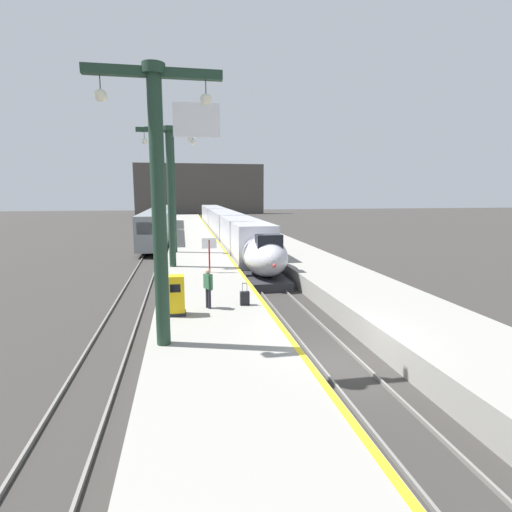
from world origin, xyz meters
name	(u,v)px	position (x,y,z in m)	size (l,w,h in m)	color
ground_plane	(339,364)	(0.00, 0.00, 0.00)	(260.00, 260.00, 0.00)	#33302D
platform_left	(196,251)	(-4.05, 24.75, 0.53)	(4.80, 110.00, 1.05)	gray
platform_right	(280,249)	(4.05, 24.75, 0.53)	(4.80, 110.00, 1.05)	gray
platform_left_safety_stripe	(220,245)	(-1.77, 24.75, 1.05)	(0.20, 107.80, 0.01)	yellow
rail_main_left	(228,251)	(-0.75, 27.50, 0.06)	(0.08, 110.00, 0.12)	slate
rail_main_right	(242,250)	(0.75, 27.50, 0.06)	(0.08, 110.00, 0.12)	slate
rail_secondary_left	(146,253)	(-8.85, 27.50, 0.06)	(0.08, 110.00, 0.12)	slate
rail_secondary_right	(161,253)	(-7.35, 27.50, 0.06)	(0.08, 110.00, 0.12)	slate
highspeed_train_main	(225,225)	(0.00, 37.15, 1.96)	(2.92, 55.83, 3.60)	silver
regional_train_adjacent	(160,221)	(-8.10, 42.25, 2.13)	(2.85, 36.60, 3.80)	gray
station_column_near	(160,178)	(-5.84, 0.29, 6.31)	(4.00, 0.68, 8.53)	#1E3828
station_column_mid	(170,184)	(-5.90, 14.22, 6.46)	(4.00, 0.68, 8.98)	#1E3828
station_column_far	(172,178)	(-5.90, 20.82, 7.02)	(4.00, 0.68, 10.02)	#1E3828
passenger_near_edge	(208,285)	(-4.22, 4.07, 2.04)	(0.38, 0.50, 1.69)	#23232D
rolling_suitcase	(245,298)	(-2.64, 4.25, 1.35)	(0.40, 0.22, 0.98)	black
ticket_machine_yellow	(176,297)	(-5.55, 3.36, 1.79)	(0.76, 0.62, 1.60)	yellow
departure_info_board	(209,248)	(-3.65, 11.77, 2.56)	(0.90, 0.10, 2.12)	maroon
terminus_back_wall	(200,189)	(0.00, 102.00, 7.00)	(36.00, 2.00, 14.00)	#4C4742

